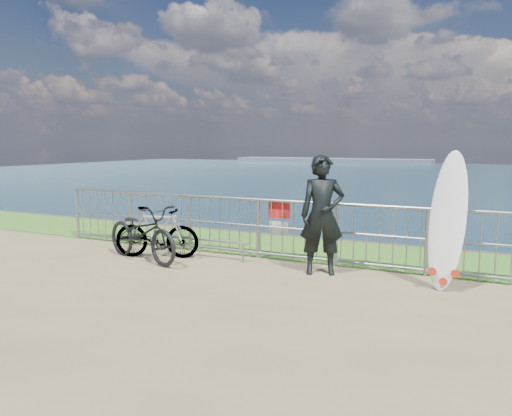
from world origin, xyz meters
The scene contains 8 objects.
grass_strip centered at (0.00, 2.70, 0.01)m, with size 120.00×120.00×0.00m, color #30681C.
seascape centered at (-43.75, 147.49, -4.03)m, with size 260.00×260.00×5.00m.
railing centered at (0.02, 1.60, 0.58)m, with size 10.06×0.10×1.13m.
surfer centered at (0.93, 1.01, 0.98)m, with size 0.71×0.47×1.96m, color black.
surfboard centered at (2.84, 1.01, 0.95)m, with size 0.64×0.59×2.06m.
bicycle_near centered at (-2.31, 0.48, 0.52)m, with size 0.69×1.98×1.04m, color black.
bicycle_far centered at (-2.22, 0.80, 0.48)m, with size 0.45×1.61×0.96m, color black.
bike_rack centered at (-1.39, 1.14, 0.31)m, with size 1.82×0.05×0.38m.
Camera 1 is at (3.42, -6.69, 2.15)m, focal length 35.00 mm.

